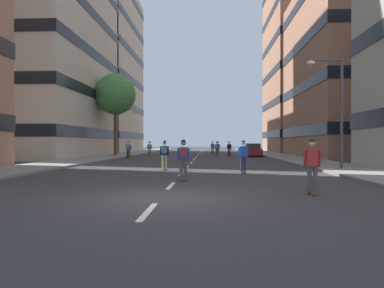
% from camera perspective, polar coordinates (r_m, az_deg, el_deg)
% --- Properties ---
extents(ground_plane, '(185.82, 185.82, 0.00)m').
position_cam_1_polar(ground_plane, '(41.29, 0.80, -2.02)').
color(ground_plane, '#333335').
extents(sidewalk_left, '(3.94, 85.17, 0.14)m').
position_cam_1_polar(sidewalk_left, '(46.49, -11.04, -1.68)').
color(sidewalk_left, gray).
rests_on(sidewalk_left, ground_plane).
extents(sidewalk_right, '(3.94, 85.17, 0.14)m').
position_cam_1_polar(sidewalk_right, '(45.87, 13.15, -1.71)').
color(sidewalk_right, gray).
rests_on(sidewalk_right, ground_plane).
extents(lane_markings, '(0.16, 72.20, 0.01)m').
position_cam_1_polar(lane_markings, '(43.32, 0.89, -1.90)').
color(lane_markings, silver).
rests_on(lane_markings, ground_plane).
extents(building_left_mid, '(13.53, 20.79, 36.05)m').
position_cam_1_polar(building_left_mid, '(47.28, -23.76, 20.63)').
color(building_left_mid, '#BCB29E').
rests_on(building_left_mid, ground_plane).
extents(building_left_far, '(13.53, 19.80, 28.12)m').
position_cam_1_polar(building_left_far, '(63.63, -15.70, 11.60)').
color(building_left_far, '#BCB29E').
rests_on(building_left_far, ground_plane).
extents(building_right_mid, '(13.53, 18.15, 19.26)m').
position_cam_1_polar(building_right_mid, '(43.84, 25.92, 10.85)').
color(building_right_mid, '#9E6B51').
rests_on(building_right_mid, ground_plane).
extents(building_right_far, '(13.53, 16.80, 34.75)m').
position_cam_1_polar(building_right_far, '(63.53, 18.79, 14.68)').
color(building_right_far, '#9E6B51').
rests_on(building_right_far, ground_plane).
extents(parked_car_near, '(1.82, 4.40, 1.52)m').
position_cam_1_polar(parked_car_near, '(41.54, 9.81, -1.04)').
color(parked_car_near, maroon).
rests_on(parked_car_near, ground_plane).
extents(street_tree_near, '(4.84, 4.84, 9.62)m').
position_cam_1_polar(street_tree_near, '(42.79, -12.40, 7.88)').
color(street_tree_near, '#4C3823').
rests_on(street_tree_near, sidewalk_left).
extents(streetlamp_right, '(2.13, 0.30, 6.50)m').
position_cam_1_polar(streetlamp_right, '(22.51, 22.30, 6.59)').
color(streetlamp_right, '#3F3F44').
rests_on(streetlamp_right, sidewalk_right).
extents(skater_0, '(0.56, 0.92, 1.78)m').
position_cam_1_polar(skater_0, '(11.81, 19.00, -2.98)').
color(skater_0, brown).
rests_on(skater_0, ground_plane).
extents(skater_1, '(0.57, 0.92, 1.78)m').
position_cam_1_polar(skater_1, '(41.48, 6.08, -0.65)').
color(skater_1, brown).
rests_on(skater_1, ground_plane).
extents(skater_2, '(0.53, 0.90, 1.78)m').
position_cam_1_polar(skater_2, '(39.20, 4.10, -0.65)').
color(skater_2, brown).
rests_on(skater_2, ground_plane).
extents(skater_3, '(0.57, 0.92, 1.78)m').
position_cam_1_polar(skater_3, '(40.11, -6.93, -0.63)').
color(skater_3, brown).
rests_on(skater_3, ground_plane).
extents(skater_4, '(0.57, 0.92, 1.78)m').
position_cam_1_polar(skater_4, '(49.83, 3.35, -0.45)').
color(skater_4, brown).
rests_on(skater_4, ground_plane).
extents(skater_5, '(0.53, 0.90, 1.78)m').
position_cam_1_polar(skater_5, '(36.09, -10.33, -0.74)').
color(skater_5, brown).
rests_on(skater_5, ground_plane).
extents(skater_6, '(0.55, 0.91, 1.78)m').
position_cam_1_polar(skater_6, '(15.13, -1.40, -2.14)').
color(skater_6, brown).
rests_on(skater_6, ground_plane).
extents(skater_7, '(0.54, 0.91, 1.78)m').
position_cam_1_polar(skater_7, '(18.81, 8.33, -1.76)').
color(skater_7, brown).
rests_on(skater_7, ground_plane).
extents(skater_8, '(0.56, 0.92, 1.78)m').
position_cam_1_polar(skater_8, '(20.99, -4.50, -1.46)').
color(skater_8, brown).
rests_on(skater_8, ground_plane).
extents(skater_9, '(0.54, 0.91, 1.78)m').
position_cam_1_polar(skater_9, '(48.04, 4.23, -0.52)').
color(skater_9, brown).
rests_on(skater_9, ground_plane).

